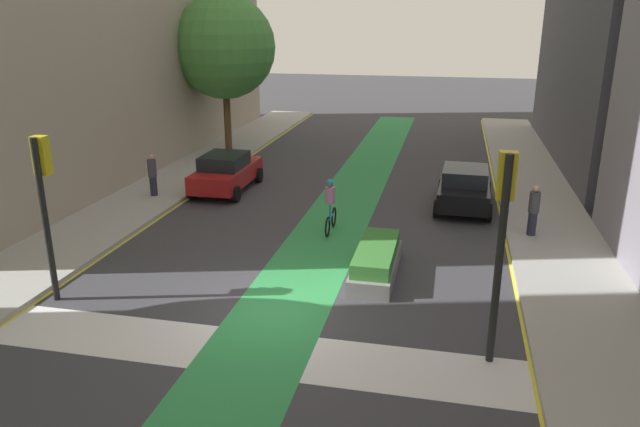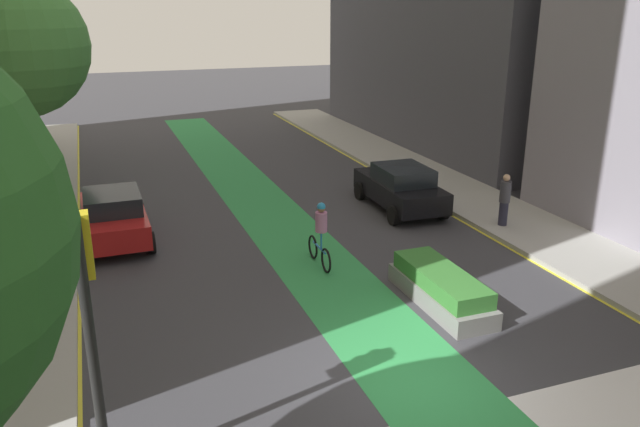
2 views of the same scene
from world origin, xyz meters
The scene contains 16 objects.
ground_plane centered at (0.00, 0.00, 0.00)m, with size 120.00×120.00×0.00m, color #38383D.
bike_lane_paint centered at (0.22, 0.00, 0.00)m, with size 2.40×60.00×0.01m, color #2D8C47.
crosswalk_band centered at (0.00, -2.00, 0.00)m, with size 12.00×1.80×0.01m, color silver.
sidewalk_left centered at (-7.50, 0.00, 0.07)m, with size 3.00×60.00×0.15m, color #9E9E99.
curb_stripe_left centered at (-6.00, 0.00, 0.01)m, with size 0.16×60.00×0.01m, color yellow.
sidewalk_right centered at (7.50, 0.00, 0.07)m, with size 3.00×60.00×0.15m, color #9E9E99.
curb_stripe_right centered at (6.00, 0.00, 0.01)m, with size 0.16×60.00×0.01m, color yellow.
traffic_signal_near_right centered at (5.13, -1.12, 3.11)m, with size 0.35×0.52×4.45m.
traffic_signal_near_left centered at (-5.56, -0.54, 2.94)m, with size 0.35×0.52×4.19m.
car_black_right_far centered at (4.63, 9.50, 0.80)m, with size 2.12×4.25×1.57m.
car_red_left_far centered at (-4.89, 9.74, 0.80)m, with size 2.05×4.22×1.57m.
cyclist_in_lane centered at (0.28, 5.75, 0.97)m, with size 0.32×1.73×1.86m.
pedestrian_sidewalk_right_a centered at (6.76, 6.52, 1.00)m, with size 0.34×0.34×1.67m.
pedestrian_sidewalk_left_a centered at (-7.27, 8.01, 0.99)m, with size 0.34×0.34×1.66m.
street_tree_far centered at (-7.46, 16.80, 5.36)m, with size 5.17×5.17×7.81m.
median_planter centered at (2.22, 2.65, 0.40)m, with size 1.13×3.36×0.85m.
Camera 1 is at (4.04, -12.86, 6.95)m, focal length 33.90 mm.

